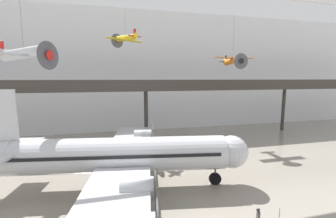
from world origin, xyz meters
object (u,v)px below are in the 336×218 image
Objects in this scene: suspended_plane_orange_highwing at (233,60)px; info_sign_pedestal at (258,217)px; suspended_plane_silver_racer at (24,53)px; suspended_plane_yellow_lowwing at (126,38)px; stanchion_barrier at (279,217)px; airliner_silver_main at (116,155)px.

info_sign_pedestal is (-9.28, -21.14, -13.99)m from suspended_plane_orange_highwing.
suspended_plane_silver_racer is 1.58× the size of suspended_plane_yellow_lowwing.
airliner_silver_main is at bearing 145.64° from stanchion_barrier.
airliner_silver_main is 26.21m from suspended_plane_orange_highwing.
suspended_plane_yellow_lowwing is at bearing 113.26° from stanchion_barrier.
info_sign_pedestal is at bearing -3.88° from suspended_plane_silver_racer.
info_sign_pedestal is (8.64, -23.92, -17.41)m from suspended_plane_yellow_lowwing.
suspended_plane_silver_racer is (-8.95, 4.15, 10.39)m from airliner_silver_main.
suspended_plane_orange_highwing reaches higher than suspended_plane_silver_racer.
suspended_plane_silver_racer reaches higher than stanchion_barrier.
suspended_plane_silver_racer reaches higher than airliner_silver_main.
suspended_plane_orange_highwing reaches higher than airliner_silver_main.
suspended_plane_silver_racer is 16.44m from suspended_plane_yellow_lowwing.
stanchion_barrier is at bearing -18.64° from suspended_plane_orange_highwing.
suspended_plane_yellow_lowwing is 0.68× the size of suspended_plane_orange_highwing.
info_sign_pedestal is at bearing 171.18° from stanchion_barrier.
stanchion_barrier is 0.87× the size of info_sign_pedestal.
airliner_silver_main is 3.31× the size of suspended_plane_silver_racer.
info_sign_pedestal is at bearing 167.89° from suspended_plane_yellow_lowwing.
suspended_plane_orange_highwing is at bearing 41.45° from airliner_silver_main.
suspended_plane_yellow_lowwing is at bearing -98.10° from suspended_plane_orange_highwing.
suspended_plane_silver_racer is at bearing 164.20° from airliner_silver_main.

